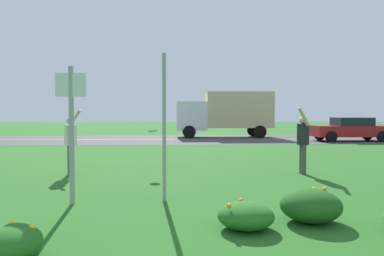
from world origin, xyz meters
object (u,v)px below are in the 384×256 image
object	(u,v)px
sign_post_near_path	(71,121)
sign_post_by_roadside	(164,128)
frisbee_pale_blue	(153,131)
box_truck_white	(226,112)
person_thrower_white_shirt	(71,140)
car_red_center_left	(351,129)
person_catcher_dark_shirt	(303,139)

from	to	relation	value
sign_post_near_path	sign_post_by_roadside	world-z (taller)	sign_post_by_roadside
frisbee_pale_blue	box_truck_white	bearing A→B (deg)	74.96
person_thrower_white_shirt	box_truck_white	distance (m)	17.03
person_thrower_white_shirt	frisbee_pale_blue	size ratio (longest dim) A/B	6.84
person_thrower_white_shirt	box_truck_white	size ratio (longest dim) A/B	0.27
sign_post_by_roadside	sign_post_near_path	bearing A→B (deg)	-174.27
box_truck_white	sign_post_near_path	bearing A→B (deg)	-105.97
sign_post_near_path	box_truck_white	world-z (taller)	box_truck_white
car_red_center_left	box_truck_white	xyz separation A→B (m)	(-7.17, 3.90, 1.06)
sign_post_near_path	person_catcher_dark_shirt	xyz separation A→B (m)	(5.54, 3.26, -0.59)
sign_post_by_roadside	person_catcher_dark_shirt	size ratio (longest dim) A/B	1.52
person_catcher_dark_shirt	frisbee_pale_blue	distance (m)	4.26
sign_post_by_roadside	car_red_center_left	distance (m)	18.70
sign_post_near_path	person_thrower_white_shirt	bearing A→B (deg)	105.91
person_thrower_white_shirt	person_catcher_dark_shirt	distance (m)	6.54
car_red_center_left	sign_post_near_path	bearing A→B (deg)	-129.60
person_thrower_white_shirt	box_truck_white	world-z (taller)	box_truck_white
person_catcher_dark_shirt	box_truck_white	world-z (taller)	box_truck_white
sign_post_by_roadside	person_thrower_white_shirt	xyz separation A→B (m)	(-2.73, 3.33, -0.47)
sign_post_near_path	box_truck_white	bearing A→B (deg)	74.03
car_red_center_left	box_truck_white	bearing A→B (deg)	151.45
person_catcher_dark_shirt	car_red_center_left	world-z (taller)	person_catcher_dark_shirt
sign_post_by_roadside	frisbee_pale_blue	bearing A→B (deg)	97.42
person_thrower_white_shirt	person_catcher_dark_shirt	xyz separation A→B (m)	(6.53, -0.24, 0.02)
car_red_center_left	person_thrower_white_shirt	bearing A→B (deg)	-139.17
sign_post_by_roadside	person_thrower_white_shirt	bearing A→B (deg)	129.34
sign_post_near_path	frisbee_pale_blue	world-z (taller)	sign_post_near_path
person_thrower_white_shirt	person_catcher_dark_shirt	size ratio (longest dim) A/B	0.97
sign_post_by_roadside	box_truck_white	bearing A→B (deg)	78.80
person_catcher_dark_shirt	car_red_center_left	distance (m)	14.02
sign_post_near_path	car_red_center_left	size ratio (longest dim) A/B	0.58
person_catcher_dark_shirt	frisbee_pale_blue	size ratio (longest dim) A/B	7.06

